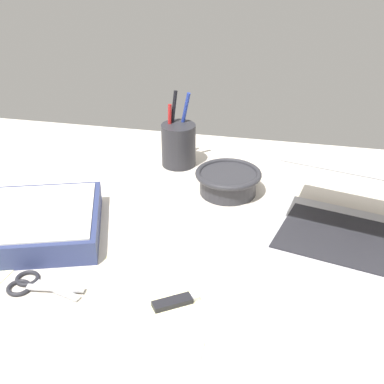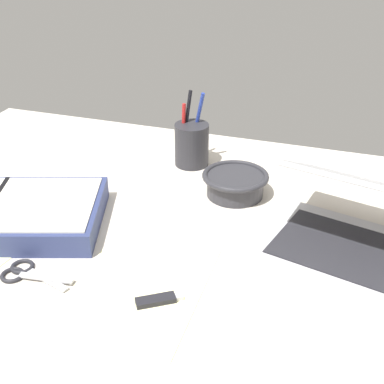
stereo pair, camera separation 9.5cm
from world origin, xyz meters
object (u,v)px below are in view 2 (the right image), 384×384
Objects in this scene: laptop at (367,233)px; scissors at (24,273)px; pen_cup at (192,144)px; bowl at (235,183)px.

laptop reaches higher than scissors.
laptop reaches higher than pen_cup.
bowl is at bearing 59.44° from scissors.
pen_cup is 48.99cm from scissors.
pen_cup is at bearing 140.03° from bowl.
bowl is 44.44cm from scissors.
laptop is at bearing 28.02° from scissors.
scissors is at bearing -125.17° from bowl.
bowl is 0.81× the size of pen_cup.
scissors is at bearing -105.02° from pen_cup.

